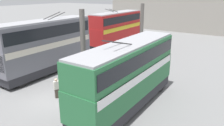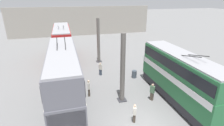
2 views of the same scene
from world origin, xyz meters
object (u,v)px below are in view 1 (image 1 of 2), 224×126
bus_right_mid (117,27)px  person_by_left_row (105,84)px  person_aisle_foreground (57,88)px  oil_drum (138,72)px  person_aisle_midway (115,57)px  bus_left_far (128,72)px  bus_right_near (46,43)px  person_by_right_row (73,64)px

bus_right_mid → person_by_left_row: bearing=-150.8°
person_aisle_foreground → oil_drum: bearing=88.5°
bus_right_mid → person_aisle_midway: (-7.34, -4.44, -2.08)m
bus_right_mid → person_by_left_row: (-14.45, -8.09, -2.03)m
person_by_left_row → bus_left_far: bearing=-48.0°
bus_left_far → bus_right_near: 10.66m
bus_left_far → bus_right_mid: 18.39m
bus_right_near → person_by_right_row: size_ratio=5.97×
person_by_left_row → person_aisle_midway: person_by_left_row is taller
bus_left_far → person_aisle_midway: bearing=38.0°
person_by_left_row → bus_right_mid: bearing=86.2°
bus_left_far → bus_right_near: bus_right_near is taller
person_by_left_row → person_aisle_midway: bearing=84.1°
bus_left_far → person_aisle_foreground: bearing=109.5°
person_aisle_foreground → person_by_right_row: size_ratio=0.92×
person_by_right_row → person_aisle_foreground: bearing=130.1°
person_aisle_foreground → person_by_right_row: bearing=141.5°
bus_left_far → oil_drum: bus_left_far is taller
person_by_right_row → oil_drum: (2.82, -6.13, -0.48)m
person_by_left_row → person_by_right_row: 6.33m
person_aisle_foreground → bus_right_near: bearing=165.6°
person_by_left_row → person_aisle_foreground: person_by_left_row is taller
bus_right_near → bus_right_mid: bus_right_near is taller
bus_left_far → person_by_left_row: size_ratio=5.88×
oil_drum → person_by_left_row: bearing=176.9°
person_by_right_row → oil_drum: 6.76m
bus_left_far → person_aisle_foreground: size_ratio=6.45×
bus_right_near → person_by_left_row: 8.44m
bus_right_near → oil_drum: size_ratio=11.31×
bus_right_near → person_aisle_foreground: size_ratio=6.52×
bus_left_far → oil_drum: 6.64m
bus_right_mid → person_by_left_row: bus_right_mid is taller
person_aisle_midway → person_aisle_foreground: size_ratio=1.04×
person_aisle_midway → bus_right_near: bearing=-160.4°
bus_right_near → oil_drum: bus_right_near is taller
person_by_left_row → person_by_right_row: size_ratio=1.01×
person_aisle_foreground → person_aisle_midway: bearing=115.2°
person_aisle_midway → person_aisle_foreground: bearing=-119.3°
bus_left_far → person_by_right_row: bus_left_far is taller
person_aisle_midway → person_aisle_foreground: (-9.64, -0.76, -0.04)m
bus_right_mid → person_by_right_row: (-12.02, -2.25, -2.03)m
person_by_left_row → person_aisle_midway: (7.11, 3.65, -0.05)m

